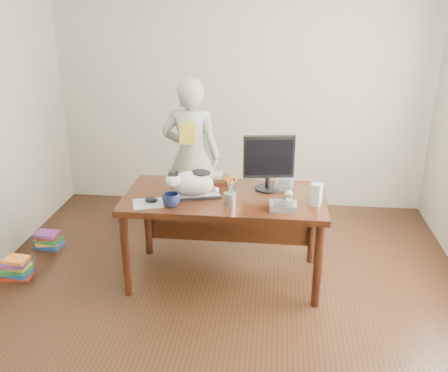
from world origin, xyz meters
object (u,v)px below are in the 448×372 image
(keyboard, at_px, (193,195))
(baseball, at_px, (289,194))
(calculator, at_px, (284,184))
(mouse, at_px, (151,200))
(cat, at_px, (191,182))
(book_pile_b, at_px, (48,240))
(pen_cup, at_px, (230,198))
(person, at_px, (191,157))
(coffee_mug, at_px, (171,200))
(book_stack, at_px, (216,179))
(phone, at_px, (284,206))
(desk, at_px, (226,208))
(speaker, at_px, (316,194))
(monitor, at_px, (269,160))
(book_pile_a, at_px, (17,268))

(keyboard, xyz_separation_m, baseball, (0.75, 0.05, 0.02))
(calculator, bearing_deg, mouse, -150.63)
(cat, bearing_deg, calculator, 6.55)
(mouse, bearing_deg, book_pile_b, 137.06)
(pen_cup, distance_m, person, 1.19)
(coffee_mug, bearing_deg, cat, 58.53)
(book_stack, bearing_deg, mouse, -132.88)
(phone, bearing_deg, coffee_mug, -179.04)
(phone, height_order, book_pile_b, phone)
(coffee_mug, bearing_deg, desk, 41.69)
(speaker, relative_size, baseball, 2.48)
(keyboard, height_order, phone, phone)
(cat, xyz_separation_m, pen_cup, (0.32, -0.14, -0.06))
(speaker, xyz_separation_m, calculator, (-0.24, 0.34, -0.06))
(mouse, bearing_deg, cat, 9.77)
(coffee_mug, bearing_deg, baseball, 15.75)
(desk, xyz_separation_m, book_stack, (-0.10, 0.17, 0.19))
(desk, xyz_separation_m, book_pile_b, (-1.72, 0.27, -0.53))
(keyboard, xyz_separation_m, calculator, (0.72, 0.28, 0.01))
(monitor, height_order, book_pile_a, monitor)
(phone, bearing_deg, pen_cup, 175.35)
(monitor, bearing_deg, book_pile_a, -179.16)
(desk, height_order, calculator, calculator)
(desk, distance_m, cat, 0.40)
(monitor, distance_m, speaker, 0.48)
(monitor, bearing_deg, cat, -169.51)
(phone, bearing_deg, baseball, 78.27)
(speaker, height_order, book_pile_a, speaker)
(coffee_mug, xyz_separation_m, speaker, (1.09, 0.15, 0.03))
(mouse, xyz_separation_m, coffee_mug, (0.17, -0.05, 0.03))
(pen_cup, relative_size, phone, 1.16)
(cat, xyz_separation_m, calculator, (0.73, 0.29, -0.10))
(cat, xyz_separation_m, mouse, (-0.29, -0.15, -0.10))
(coffee_mug, height_order, person, person)
(monitor, bearing_deg, person, 127.13)
(pen_cup, height_order, book_pile_a, pen_cup)
(book_stack, bearing_deg, phone, -38.71)
(monitor, relative_size, speaker, 2.68)
(keyboard, distance_m, pen_cup, 0.34)
(phone, bearing_deg, book_pile_b, 163.94)
(cat, height_order, phone, cat)
(desk, bearing_deg, monitor, 11.09)
(keyboard, height_order, book_pile_b, keyboard)
(desk, height_order, monitor, monitor)
(book_pile_b, bearing_deg, mouse, -25.52)
(speaker, relative_size, book_pile_b, 0.67)
(calculator, bearing_deg, desk, -156.18)
(cat, bearing_deg, book_stack, 48.64)
(pen_cup, distance_m, coffee_mug, 0.44)
(book_stack, height_order, book_pile_b, book_stack)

